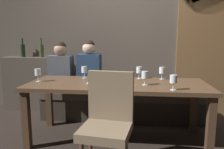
{
  "coord_description": "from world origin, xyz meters",
  "views": [
    {
      "loc": [
        0.22,
        -2.69,
        1.3
      ],
      "look_at": [
        -0.07,
        0.02,
        0.84
      ],
      "focal_mm": 35.71,
      "sensor_mm": 36.0,
      "label": 1
    }
  ],
  "objects_px": {
    "chair_near_side": "(108,117)",
    "wine_glass_center_front": "(173,79)",
    "wine_bottle_dark_red": "(23,50)",
    "wine_glass_end_left": "(139,70)",
    "wine_glass_end_right": "(145,76)",
    "espresso_cup": "(94,85)",
    "diner_bearded": "(89,67)",
    "banquette_bench": "(121,105)",
    "wine_glass_near_right": "(38,73)",
    "wine_bottle_pale_label": "(42,50)",
    "wine_glass_center_back": "(84,70)",
    "diner_redhead": "(61,68)",
    "dessert_plate": "(96,82)",
    "dining_table": "(117,90)",
    "wine_glass_far_right": "(162,71)"
  },
  "relations": [
    {
      "from": "wine_glass_end_left",
      "to": "wine_glass_center_back",
      "type": "relative_size",
      "value": 1.0
    },
    {
      "from": "diner_bearded",
      "to": "wine_glass_center_back",
      "type": "height_order",
      "value": "diner_bearded"
    },
    {
      "from": "chair_near_side",
      "to": "wine_glass_near_right",
      "type": "distance_m",
      "value": 1.24
    },
    {
      "from": "banquette_bench",
      "to": "wine_glass_near_right",
      "type": "distance_m",
      "value": 1.39
    },
    {
      "from": "wine_glass_center_front",
      "to": "wine_glass_center_back",
      "type": "relative_size",
      "value": 1.0
    },
    {
      "from": "dining_table",
      "to": "wine_glass_end_left",
      "type": "xyz_separation_m",
      "value": [
        0.27,
        0.31,
        0.2
      ]
    },
    {
      "from": "wine_glass_far_right",
      "to": "wine_glass_center_front",
      "type": "height_order",
      "value": "same"
    },
    {
      "from": "dessert_plate",
      "to": "dining_table",
      "type": "bearing_deg",
      "value": 4.81
    },
    {
      "from": "banquette_bench",
      "to": "wine_bottle_dark_red",
      "type": "xyz_separation_m",
      "value": [
        -1.76,
        0.36,
        0.84
      ]
    },
    {
      "from": "diner_redhead",
      "to": "dessert_plate",
      "type": "height_order",
      "value": "diner_redhead"
    },
    {
      "from": "banquette_bench",
      "to": "wine_glass_far_right",
      "type": "bearing_deg",
      "value": -34.89
    },
    {
      "from": "wine_glass_far_right",
      "to": "wine_glass_near_right",
      "type": "bearing_deg",
      "value": -168.45
    },
    {
      "from": "wine_glass_center_back",
      "to": "diner_bearded",
      "type": "bearing_deg",
      "value": 93.46
    },
    {
      "from": "wine_bottle_pale_label",
      "to": "wine_glass_center_front",
      "type": "distance_m",
      "value": 2.45
    },
    {
      "from": "chair_near_side",
      "to": "wine_glass_center_back",
      "type": "relative_size",
      "value": 5.98
    },
    {
      "from": "wine_bottle_pale_label",
      "to": "wine_glass_far_right",
      "type": "relative_size",
      "value": 1.99
    },
    {
      "from": "espresso_cup",
      "to": "wine_glass_center_front",
      "type": "bearing_deg",
      "value": -1.31
    },
    {
      "from": "wine_glass_far_right",
      "to": "wine_glass_center_front",
      "type": "xyz_separation_m",
      "value": [
        0.05,
        -0.61,
        0.0
      ]
    },
    {
      "from": "wine_glass_center_front",
      "to": "dessert_plate",
      "type": "distance_m",
      "value": 0.94
    },
    {
      "from": "wine_glass_end_right",
      "to": "espresso_cup",
      "type": "height_order",
      "value": "wine_glass_end_right"
    },
    {
      "from": "wine_bottle_dark_red",
      "to": "wine_glass_near_right",
      "type": "bearing_deg",
      "value": -55.27
    },
    {
      "from": "wine_glass_center_front",
      "to": "dessert_plate",
      "type": "height_order",
      "value": "wine_glass_center_front"
    },
    {
      "from": "chair_near_side",
      "to": "wine_glass_center_front",
      "type": "bearing_deg",
      "value": 32.08
    },
    {
      "from": "chair_near_side",
      "to": "wine_bottle_dark_red",
      "type": "relative_size",
      "value": 3.01
    },
    {
      "from": "wine_bottle_pale_label",
      "to": "dessert_plate",
      "type": "xyz_separation_m",
      "value": [
        1.14,
        -1.06,
        -0.32
      ]
    },
    {
      "from": "diner_bearded",
      "to": "espresso_cup",
      "type": "relative_size",
      "value": 6.71
    },
    {
      "from": "wine_glass_near_right",
      "to": "wine_glass_end_right",
      "type": "distance_m",
      "value": 1.34
    },
    {
      "from": "chair_near_side",
      "to": "wine_glass_far_right",
      "type": "xyz_separation_m",
      "value": [
        0.6,
        1.02,
        0.29
      ]
    },
    {
      "from": "diner_bearded",
      "to": "wine_bottle_dark_red",
      "type": "bearing_deg",
      "value": 165.24
    },
    {
      "from": "wine_glass_center_front",
      "to": "wine_bottle_dark_red",
      "type": "bearing_deg",
      "value": 150.12
    },
    {
      "from": "chair_near_side",
      "to": "wine_bottle_dark_red",
      "type": "bearing_deg",
      "value": 134.21
    },
    {
      "from": "dining_table",
      "to": "diner_bearded",
      "type": "distance_m",
      "value": 0.9
    },
    {
      "from": "diner_bearded",
      "to": "wine_glass_end_right",
      "type": "xyz_separation_m",
      "value": [
        0.84,
        -0.82,
        0.02
      ]
    },
    {
      "from": "wine_bottle_pale_label",
      "to": "wine_bottle_dark_red",
      "type": "bearing_deg",
      "value": 177.68
    },
    {
      "from": "chair_near_side",
      "to": "wine_bottle_dark_red",
      "type": "xyz_separation_m",
      "value": [
        -1.73,
        1.78,
        0.51
      ]
    },
    {
      "from": "wine_bottle_dark_red",
      "to": "wine_glass_center_back",
      "type": "distance_m",
      "value": 1.52
    },
    {
      "from": "wine_bottle_pale_label",
      "to": "espresso_cup",
      "type": "height_order",
      "value": "wine_bottle_pale_label"
    },
    {
      "from": "wine_glass_center_back",
      "to": "espresso_cup",
      "type": "height_order",
      "value": "wine_glass_center_back"
    },
    {
      "from": "dining_table",
      "to": "wine_bottle_pale_label",
      "type": "relative_size",
      "value": 6.75
    },
    {
      "from": "wine_bottle_pale_label",
      "to": "wine_glass_center_back",
      "type": "relative_size",
      "value": 1.99
    },
    {
      "from": "diner_bearded",
      "to": "wine_bottle_pale_label",
      "type": "height_order",
      "value": "wine_bottle_pale_label"
    },
    {
      "from": "banquette_bench",
      "to": "dining_table",
      "type": "bearing_deg",
      "value": -90.0
    },
    {
      "from": "chair_near_side",
      "to": "wine_glass_center_front",
      "type": "height_order",
      "value": "chair_near_side"
    },
    {
      "from": "chair_near_side",
      "to": "wine_bottle_dark_red",
      "type": "height_order",
      "value": "wine_bottle_dark_red"
    },
    {
      "from": "diner_redhead",
      "to": "wine_glass_center_front",
      "type": "height_order",
      "value": "diner_redhead"
    },
    {
      "from": "wine_bottle_dark_red",
      "to": "wine_glass_end_left",
      "type": "bearing_deg",
      "value": -20.21
    },
    {
      "from": "chair_near_side",
      "to": "wine_bottle_pale_label",
      "type": "bearing_deg",
      "value": 128.07
    },
    {
      "from": "diner_redhead",
      "to": "wine_glass_near_right",
      "type": "bearing_deg",
      "value": -94.45
    },
    {
      "from": "wine_glass_end_left",
      "to": "chair_near_side",
      "type": "bearing_deg",
      "value": -106.14
    },
    {
      "from": "banquette_bench",
      "to": "wine_glass_end_right",
      "type": "relative_size",
      "value": 15.24
    }
  ]
}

